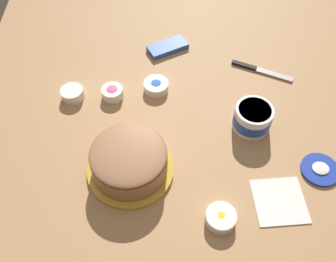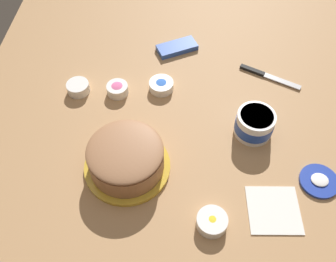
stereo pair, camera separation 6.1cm
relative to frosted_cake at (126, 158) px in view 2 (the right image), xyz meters
name	(u,v)px [view 2 (the right image)]	position (x,y,z in m)	size (l,w,h in m)	color
ground_plane	(188,122)	(-0.18, -0.19, -0.05)	(1.54, 1.54, 0.00)	tan
frosted_cake	(126,158)	(0.00, 0.00, 0.00)	(0.27, 0.27, 0.11)	gold
frosting_tub	(255,124)	(-0.40, -0.17, -0.01)	(0.13, 0.13, 0.09)	white
frosting_tub_lid	(319,181)	(-0.59, 0.01, -0.05)	(0.12, 0.12, 0.02)	#233DAD
spreading_knife	(264,75)	(-0.46, -0.43, -0.05)	(0.22, 0.12, 0.01)	silver
sprinkle_bowl_blue	(161,85)	(-0.08, -0.34, -0.03)	(0.09, 0.09, 0.03)	white
sprinkle_bowl_orange	(78,87)	(0.22, -0.31, -0.03)	(0.08, 0.08, 0.04)	white
sprinkle_bowl_pink	(117,89)	(0.08, -0.31, -0.03)	(0.08, 0.08, 0.04)	white
sprinkle_bowl_yellow	(212,221)	(-0.26, 0.17, -0.03)	(0.09, 0.09, 0.04)	white
candy_box_lower	(177,47)	(-0.12, -0.56, -0.04)	(0.16, 0.07, 0.02)	#2D51B2
paper_napkin	(274,210)	(-0.44, 0.11, -0.05)	(0.15, 0.15, 0.01)	white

